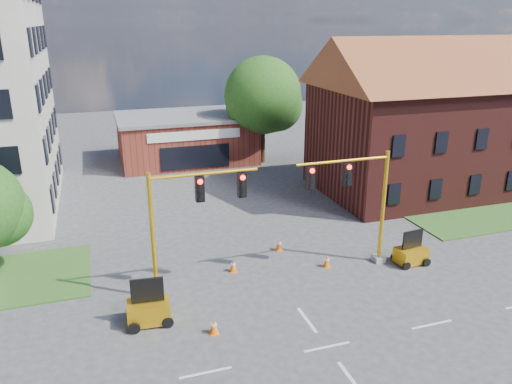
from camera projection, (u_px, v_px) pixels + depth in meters
ground at (327, 347)px, 20.10m from camera, size 120.00×120.00×0.00m
grass_verge_ne at (511, 216)px, 33.48m from camera, size 14.00×4.00×0.08m
brick_shop at (186, 137)px, 46.32m from camera, size 12.40×8.40×4.30m
townhouse_row at (453, 111)px, 37.85m from camera, size 21.00×11.00×11.50m
tree_large at (266, 98)px, 44.52m from camera, size 7.22×6.88×9.60m
signal_mast_west at (188, 217)px, 22.92m from camera, size 5.30×0.60×6.20m
signal_mast_east at (356, 197)px, 25.49m from camera, size 5.30×0.60×6.20m
trailer_west at (149, 310)px, 21.53m from camera, size 1.89×1.35×2.05m
trailer_east at (411, 254)px, 26.84m from camera, size 1.72×1.24×1.84m
cone_a at (214, 326)px, 20.86m from camera, size 0.40×0.40×0.70m
cone_b at (233, 266)px, 26.01m from camera, size 0.40×0.40×0.70m
cone_c at (327, 261)px, 26.51m from camera, size 0.40×0.40×0.70m
cone_d at (279, 245)px, 28.43m from camera, size 0.40×0.40×0.70m
pickup_white at (392, 182)px, 38.06m from camera, size 5.92×3.22×1.57m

